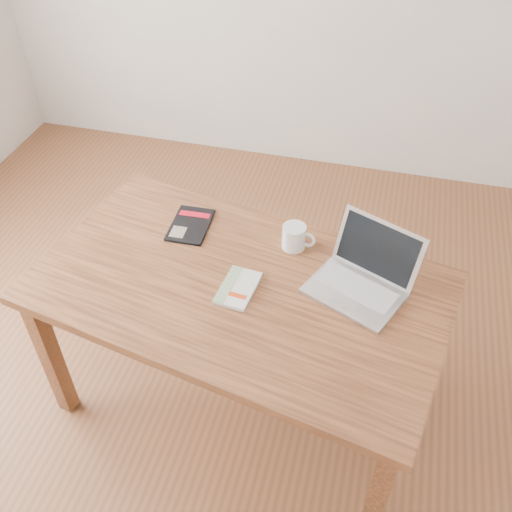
% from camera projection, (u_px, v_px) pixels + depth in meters
% --- Properties ---
extents(room, '(4.04, 4.04, 2.70)m').
position_uv_depth(room, '(159.00, 125.00, 1.79)').
color(room, brown).
rests_on(room, ground).
extents(desk, '(1.66, 1.14, 0.75)m').
position_uv_depth(desk, '(239.00, 300.00, 2.19)').
color(desk, brown).
rests_on(desk, ground).
extents(white_guidebook, '(0.14, 0.21, 0.02)m').
position_uv_depth(white_guidebook, '(238.00, 288.00, 2.10)').
color(white_guidebook, silver).
rests_on(white_guidebook, desk).
extents(black_guidebook, '(0.16, 0.24, 0.01)m').
position_uv_depth(black_guidebook, '(190.00, 225.00, 2.37)').
color(black_guidebook, black).
rests_on(black_guidebook, desk).
extents(laptop, '(0.42, 0.41, 0.23)m').
position_uv_depth(laptop, '(362.00, 277.00, 2.08)').
color(laptop, silver).
rests_on(laptop, desk).
extents(coffee_mug, '(0.14, 0.09, 0.10)m').
position_uv_depth(coffee_mug, '(295.00, 237.00, 2.24)').
color(coffee_mug, white).
rests_on(coffee_mug, desk).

